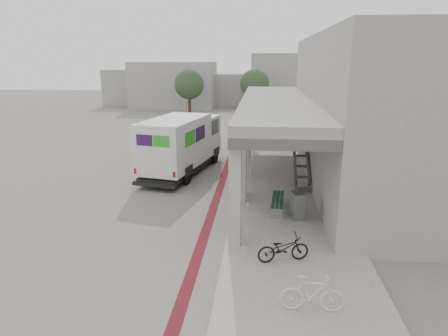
# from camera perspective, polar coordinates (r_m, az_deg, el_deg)

# --- Properties ---
(ground) EXTENTS (120.00, 120.00, 0.00)m
(ground) POSITION_cam_1_polar(r_m,az_deg,el_deg) (16.64, -4.92, -5.48)
(ground) COLOR slate
(ground) RESTS_ON ground
(bike_lane_stripe) EXTENTS (0.35, 40.00, 0.01)m
(bike_lane_stripe) POSITION_cam_1_polar(r_m,az_deg,el_deg) (18.36, -0.74, -3.37)
(bike_lane_stripe) COLOR #571119
(bike_lane_stripe) RESTS_ON ground
(sidewalk) EXTENTS (4.40, 28.00, 0.12)m
(sidewalk) POSITION_cam_1_polar(r_m,az_deg,el_deg) (16.41, 9.03, -5.70)
(sidewalk) COLOR gray
(sidewalk) RESTS_ON ground
(transit_building) EXTENTS (7.60, 17.00, 7.00)m
(transit_building) POSITION_cam_1_polar(r_m,az_deg,el_deg) (20.34, 16.74, 7.66)
(transit_building) COLOR gray
(transit_building) RESTS_ON ground
(distant_backdrop) EXTENTS (28.00, 10.00, 6.50)m
(distant_backdrop) POSITION_cam_1_polar(r_m,az_deg,el_deg) (51.59, -0.99, 11.82)
(distant_backdrop) COLOR gray
(distant_backdrop) RESTS_ON ground
(tree_left) EXTENTS (3.20, 3.20, 4.80)m
(tree_left) POSITION_cam_1_polar(r_m,az_deg,el_deg) (44.08, -5.00, 11.78)
(tree_left) COLOR #38281C
(tree_left) RESTS_ON ground
(tree_mid) EXTENTS (3.20, 3.20, 4.80)m
(tree_mid) POSITION_cam_1_polar(r_m,az_deg,el_deg) (45.38, 4.38, 11.90)
(tree_mid) COLOR #38281C
(tree_mid) RESTS_ON ground
(tree_right) EXTENTS (3.20, 3.20, 4.80)m
(tree_right) POSITION_cam_1_polar(r_m,az_deg,el_deg) (44.94, 14.82, 11.41)
(tree_right) COLOR #38281C
(tree_right) RESTS_ON ground
(fedex_truck) EXTENTS (3.50, 7.35, 3.02)m
(fedex_truck) POSITION_cam_1_polar(r_m,az_deg,el_deg) (21.17, -6.01, 3.57)
(fedex_truck) COLOR black
(fedex_truck) RESTS_ON ground
(bench) EXTENTS (0.60, 2.06, 0.48)m
(bench) POSITION_cam_1_polar(r_m,az_deg,el_deg) (15.89, 7.69, -4.81)
(bench) COLOR gray
(bench) RESTS_ON sidewalk
(bollard_near) EXTENTS (0.46, 0.46, 0.69)m
(bollard_near) POSITION_cam_1_polar(r_m,az_deg,el_deg) (13.20, 1.59, -8.99)
(bollard_near) COLOR gray
(bollard_near) RESTS_ON sidewalk
(bollard_far) EXTENTS (0.36, 0.36, 0.54)m
(bollard_far) POSITION_cam_1_polar(r_m,az_deg,el_deg) (17.46, 2.59, -3.06)
(bollard_far) COLOR gray
(bollard_far) RESTS_ON sidewalk
(utility_cabinet) EXTENTS (0.56, 0.67, 1.00)m
(utility_cabinet) POSITION_cam_1_polar(r_m,az_deg,el_deg) (15.16, 10.51, -5.31)
(utility_cabinet) COLOR slate
(utility_cabinet) RESTS_ON sidewalk
(bicycle_black) EXTENTS (1.65, 0.96, 0.82)m
(bicycle_black) POSITION_cam_1_polar(r_m,az_deg,el_deg) (12.06, 8.46, -11.28)
(bicycle_black) COLOR black
(bicycle_black) RESTS_ON sidewalk
(bicycle_cream) EXTENTS (1.54, 0.46, 0.92)m
(bicycle_cream) POSITION_cam_1_polar(r_m,az_deg,el_deg) (10.03, 12.49, -17.13)
(bicycle_cream) COLOR beige
(bicycle_cream) RESTS_ON sidewalk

